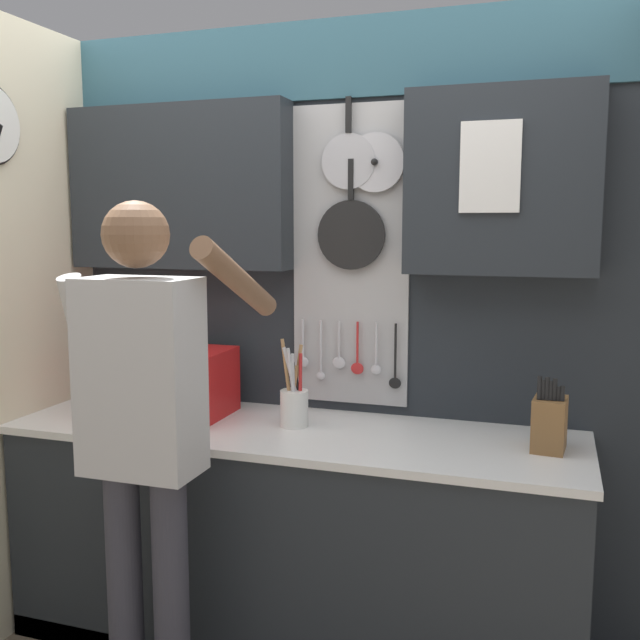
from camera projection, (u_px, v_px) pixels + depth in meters
ground_plane at (293, 640)px, 2.89m from camera, size 14.00×14.00×0.00m
base_cabinet_counter at (292, 537)px, 2.83m from camera, size 2.23×0.67×0.89m
back_wall_unit at (314, 263)px, 2.98m from camera, size 2.80×0.22×2.49m
microwave at (167, 382)px, 2.96m from camera, size 0.49×0.37×0.27m
knife_block at (549, 423)px, 2.49m from camera, size 0.12×0.16×0.27m
utensil_crock at (294, 403)px, 2.79m from camera, size 0.12×0.11×0.34m
person at (144, 415)px, 2.35m from camera, size 0.54×0.65×1.75m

